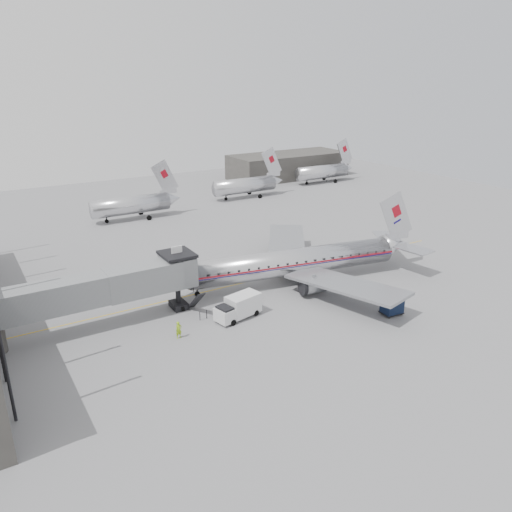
{
  "coord_description": "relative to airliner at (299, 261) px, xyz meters",
  "views": [
    {
      "loc": [
        -28.33,
        -43.95,
        24.44
      ],
      "look_at": [
        2.34,
        6.05,
        3.2
      ],
      "focal_mm": 35.0,
      "sensor_mm": 36.0,
      "label": 1
    }
  ],
  "objects": [
    {
      "name": "hangar",
      "position": [
        38.34,
        57.12,
        0.34
      ],
      "size": [
        30.0,
        12.0,
        6.0
      ],
      "primitive_type": "cube",
      "color": "#383533",
      "rests_on": "ground"
    },
    {
      "name": "airliner",
      "position": [
        0.0,
        0.0,
        0.0
      ],
      "size": [
        33.17,
        30.47,
        10.57
      ],
      "rotation": [
        0.0,
        0.0,
        -0.18
      ],
      "color": "silver",
      "rests_on": "ground"
    },
    {
      "name": "distant_aircraft_mid",
      "position": [
        17.55,
        43.12,
        0.07
      ],
      "size": [
        16.39,
        3.2,
        10.26
      ],
      "color": "silver",
      "rests_on": "ground"
    },
    {
      "name": "distant_aircraft_near",
      "position": [
        -8.45,
        39.12,
        0.07
      ],
      "size": [
        16.39,
        3.2,
        10.26
      ],
      "color": "silver",
      "rests_on": "ground"
    },
    {
      "name": "jet_bridge",
      "position": [
        -23.32,
        0.79,
        1.52
      ],
      "size": [
        21.0,
        6.2,
        7.1
      ],
      "color": "slate",
      "rests_on": "ground"
    },
    {
      "name": "baggage_cart_navy",
      "position": [
        3.13,
        -12.88,
        -1.74
      ],
      "size": [
        2.34,
        1.87,
        1.73
      ],
      "rotation": [
        0.0,
        0.0,
        -0.09
      ],
      "color": "black",
      "rests_on": "ground"
    },
    {
      "name": "ramp_worker",
      "position": [
        -18.66,
        -5.63,
        -1.77
      ],
      "size": [
        0.68,
        0.48,
        1.77
      ],
      "primitive_type": "imported",
      "rotation": [
        0.0,
        0.0,
        0.09
      ],
      "color": "#8ABA15",
      "rests_on": "ground"
    },
    {
      "name": "distant_aircraft_far",
      "position": [
        41.55,
        47.12,
        0.07
      ],
      "size": [
        16.39,
        3.2,
        10.26
      ],
      "color": "silver",
      "rests_on": "ground"
    },
    {
      "name": "baggage_cart_white",
      "position": [
        1.49,
        -0.88,
        -1.74
      ],
      "size": [
        2.54,
        2.16,
        1.72
      ],
      "rotation": [
        0.0,
        0.0,
        0.25
      ],
      "color": "#BBBABD",
      "rests_on": "ground"
    },
    {
      "name": "service_van",
      "position": [
        -11.46,
        -4.89,
        -1.37
      ],
      "size": [
        5.52,
        3.02,
        2.46
      ],
      "rotation": [
        0.0,
        0.0,
        0.21
      ],
      "color": "silver",
      "rests_on": "ground"
    },
    {
      "name": "ground",
      "position": [
        -6.66,
        -2.88,
        -2.66
      ],
      "size": [
        160.0,
        160.0,
        0.0
      ],
      "primitive_type": "plane",
      "color": "slate",
      "rests_on": "ground"
    },
    {
      "name": "apron_line",
      "position": [
        -3.66,
        3.12,
        -2.65
      ],
      "size": [
        60.0,
        0.15,
        0.01
      ],
      "primitive_type": "cube",
      "rotation": [
        0.0,
        0.0,
        1.57
      ],
      "color": "gold",
      "rests_on": "ground"
    }
  ]
}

